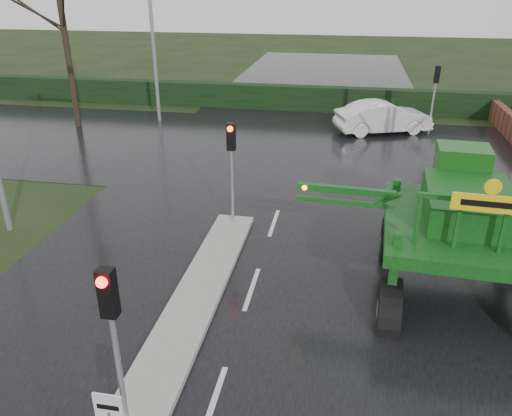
% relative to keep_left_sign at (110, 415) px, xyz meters
% --- Properties ---
extents(ground, '(140.00, 140.00, 0.00)m').
position_rel_keep_left_sign_xyz_m(ground, '(1.30, 1.50, -1.06)').
color(ground, black).
rests_on(ground, ground).
extents(road_main, '(14.00, 80.00, 0.02)m').
position_rel_keep_left_sign_xyz_m(road_main, '(1.30, 11.50, -1.05)').
color(road_main, black).
rests_on(road_main, ground).
extents(road_cross, '(80.00, 12.00, 0.02)m').
position_rel_keep_left_sign_xyz_m(road_cross, '(1.30, 17.50, -1.05)').
color(road_cross, black).
rests_on(road_cross, ground).
extents(median_island, '(1.20, 10.00, 0.16)m').
position_rel_keep_left_sign_xyz_m(median_island, '(0.00, 4.50, -0.97)').
color(median_island, gray).
rests_on(median_island, ground).
extents(hedge_row, '(44.00, 0.90, 1.50)m').
position_rel_keep_left_sign_xyz_m(hedge_row, '(1.30, 25.50, -0.31)').
color(hedge_row, black).
rests_on(hedge_row, ground).
extents(keep_left_sign, '(0.50, 0.07, 1.35)m').
position_rel_keep_left_sign_xyz_m(keep_left_sign, '(0.00, 0.00, 0.00)').
color(keep_left_sign, gray).
rests_on(keep_left_sign, ground).
extents(traffic_signal_near, '(0.26, 0.33, 3.52)m').
position_rel_keep_left_sign_xyz_m(traffic_signal_near, '(0.00, 0.49, 1.53)').
color(traffic_signal_near, gray).
rests_on(traffic_signal_near, ground).
extents(traffic_signal_mid, '(0.26, 0.33, 3.52)m').
position_rel_keep_left_sign_xyz_m(traffic_signal_mid, '(0.00, 8.99, 1.53)').
color(traffic_signal_mid, gray).
rests_on(traffic_signal_mid, ground).
extents(traffic_signal_far, '(0.26, 0.33, 3.52)m').
position_rel_keep_left_sign_xyz_m(traffic_signal_far, '(7.80, 21.51, 1.53)').
color(traffic_signal_far, gray).
rests_on(traffic_signal_far, ground).
extents(street_light_left_far, '(3.85, 0.30, 10.00)m').
position_rel_keep_left_sign_xyz_m(street_light_left_far, '(-6.89, 21.50, 4.93)').
color(street_light_left_far, gray).
rests_on(street_light_left_far, ground).
extents(crop_sprayer, '(8.52, 5.54, 4.76)m').
position_rel_keep_left_sign_xyz_m(crop_sprayer, '(4.81, 5.24, 1.20)').
color(crop_sprayer, black).
rests_on(crop_sprayer, ground).
extents(white_sedan, '(5.28, 3.40, 1.64)m').
position_rel_keep_left_sign_xyz_m(white_sedan, '(5.36, 21.28, -1.06)').
color(white_sedan, white).
rests_on(white_sedan, ground).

